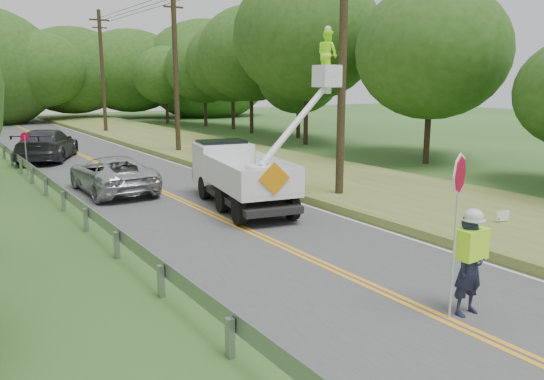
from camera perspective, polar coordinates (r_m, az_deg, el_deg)
ground at (r=11.02m, az=17.83°, el=-13.03°), size 140.00×140.00×0.00m
road at (r=22.13m, az=-11.43°, el=-0.27°), size 7.20×96.00×0.03m
guardrail at (r=21.78m, az=-22.24°, el=0.36°), size 0.18×48.00×0.77m
utility_poles at (r=26.56m, az=-4.12°, el=13.31°), size 1.60×43.30×10.00m
tall_grass_verge at (r=25.53m, az=3.49°, el=1.84°), size 7.00×96.00×0.30m
treeline_right at (r=39.26m, az=3.31°, el=14.03°), size 11.41×52.29×11.91m
treeline_horizon at (r=62.85m, az=-25.82°, el=11.46°), size 58.05×15.18×12.86m
flagger at (r=10.98m, az=20.33°, el=-6.84°), size 1.17×0.47×3.19m
bucket_truck at (r=19.78m, az=-3.18°, el=2.78°), size 4.87×6.47×6.19m
suv_silver at (r=22.58m, az=-16.65°, el=1.65°), size 2.49×5.35×1.48m
suv_darkgrey at (r=32.89m, az=-22.81°, el=4.48°), size 4.74×6.54×1.76m
stop_sign_permanent at (r=27.84m, az=-24.76°, el=4.08°), size 0.42×0.19×2.08m
yard_sign at (r=17.52m, az=23.36°, el=-2.62°), size 0.44×0.14×0.65m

